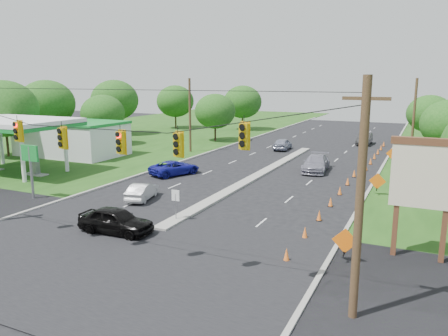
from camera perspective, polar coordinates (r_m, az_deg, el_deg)
The scene contains 42 objects.
ground at distance 23.47m, azimuth -14.04°, elevation -10.98°, with size 160.00×160.00×0.00m, color black.
grass_left at distance 57.93m, azimuth -24.77°, elevation 1.66°, with size 40.00×160.00×0.06m, color #1E4714.
cross_street at distance 23.47m, azimuth -14.04°, elevation -10.98°, with size 160.00×14.00×0.02m, color black.
curb_left at distance 53.24m, azimuth -2.15°, elevation 1.93°, with size 0.25×110.00×0.16m, color gray.
curb_right at distance 47.64m, azimuth 20.00°, elevation 0.10°, with size 0.25×110.00×0.16m, color gray.
median at distance 41.12m, azimuth 4.64°, elevation -0.95°, with size 1.00×34.00×0.18m, color gray.
median_sign at distance 27.62m, azimuth -6.34°, elevation -4.06°, with size 0.55×0.06×2.05m.
signal_span at distance 21.37m, azimuth -16.47°, elevation 0.60°, with size 25.60×0.32×9.00m.
utility_pole_far_left at distance 53.82m, azimuth -4.47°, elevation 6.84°, with size 0.28×0.28×9.00m, color #422D1C.
utility_pole_far_right at distance 51.85m, azimuth 23.52°, elevation 5.75°, with size 0.28×0.28×9.00m, color #422D1C.
gas_station at distance 53.07m, azimuth -20.34°, elevation 4.00°, with size 18.40×19.70×5.20m.
pylon_sign at distance 23.35m, azimuth 25.36°, elevation -1.58°, with size 5.90×2.30×6.12m.
cone_0 at distance 22.18m, azimuth 8.17°, elevation -11.13°, with size 0.32×0.32×0.70m, color orange.
cone_1 at distance 25.33m, azimuth 10.52°, elevation -8.28°, with size 0.32×0.32×0.70m, color orange.
cone_2 at distance 28.56m, azimuth 12.33°, elevation -6.06°, with size 0.32×0.32×0.70m, color orange.
cone_3 at distance 31.85m, azimuth 13.75°, elevation -4.30°, with size 0.32×0.32×0.70m, color orange.
cone_4 at distance 35.18m, azimuth 14.90°, elevation -2.86°, with size 0.32×0.32×0.70m, color orange.
cone_5 at distance 38.55m, azimuth 15.85°, elevation -1.67°, with size 0.32×0.32×0.70m, color orange.
cone_6 at distance 41.93m, azimuth 16.65°, elevation -0.67°, with size 0.32×0.32×0.70m, color orange.
cone_7 at distance 45.26m, azimuth 18.07°, elevation 0.11°, with size 0.32×0.32×0.70m, color orange.
cone_8 at distance 48.68m, azimuth 18.60°, elevation 0.85°, with size 0.32×0.32×0.70m, color orange.
cone_9 at distance 52.11m, azimuth 19.06°, elevation 1.49°, with size 0.32×0.32×0.70m, color orange.
cone_10 at distance 55.55m, azimuth 19.46°, elevation 2.04°, with size 0.32×0.32×0.70m, color orange.
cone_11 at distance 59.00m, azimuth 19.82°, elevation 2.54°, with size 0.32×0.32×0.70m, color orange.
cone_12 at distance 62.45m, azimuth 20.14°, elevation 2.98°, with size 0.32×0.32×0.70m, color orange.
work_sign_0 at distance 22.28m, azimuth 15.52°, elevation -9.28°, with size 1.27×0.58×1.37m.
work_sign_1 at distance 35.65m, azimuth 19.39°, elevation -1.72°, with size 1.27×0.58×1.37m.
work_sign_2 at distance 49.37m, azimuth 21.12°, elevation 1.69°, with size 1.27×0.58×1.37m.
tree_1 at distance 56.09m, azimuth -26.80°, elevation 6.94°, with size 7.56×7.56×8.82m.
tree_2 at distance 61.61m, azimuth -15.54°, elevation 6.89°, with size 5.88×5.88×6.86m.
tree_3 at distance 73.04m, azimuth -14.08°, elevation 8.60°, with size 7.56×7.56×8.82m.
tree_4 at distance 80.56m, azimuth -6.38°, elevation 8.66°, with size 6.72×6.72×7.84m.
tree_5 at distance 63.35m, azimuth -1.17°, elevation 7.42°, with size 5.88×5.88×6.86m.
tree_6 at distance 77.77m, azimuth 2.45°, elevation 8.62°, with size 6.72×6.72×7.84m.
tree_12 at distance 64.81m, azimuth 25.25°, elevation 6.42°, with size 5.88×5.88×6.86m.
tree_14 at distance 65.63m, azimuth -22.12°, elevation 7.81°, with size 7.56×7.56×8.82m.
black_sedan at distance 26.35m, azimuth -13.94°, elevation -6.68°, with size 1.82×4.54×1.55m, color black.
white_sedan at distance 33.22m, azimuth -10.62°, elevation -3.01°, with size 1.33×3.81×1.25m, color #B7B7B7.
blue_pickup at distance 41.34m, azimuth -6.46°, elevation 0.04°, with size 2.26×4.91×1.36m, color navy.
silver_car_far at distance 43.54m, azimuth 11.91°, elevation 0.60°, with size 2.23×5.48×1.59m, color gray.
silver_car_oncoming at distance 56.31m, azimuth 7.66°, elevation 3.13°, with size 1.76×4.37×1.49m, color gray.
dark_car_receding at distance 63.42m, azimuth 17.88°, elevation 3.65°, with size 1.68×4.82×1.59m, color #2B2B2B.
Camera 1 is at (13.99, -16.65, 8.83)m, focal length 35.00 mm.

